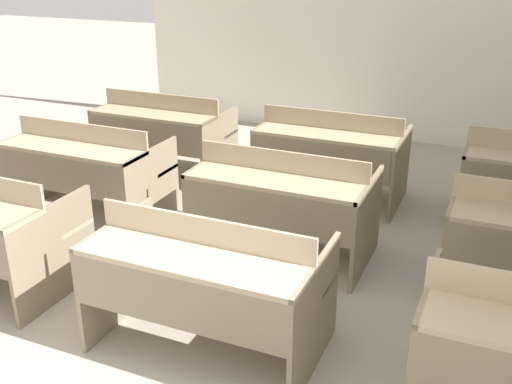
% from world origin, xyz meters
% --- Properties ---
extents(wall_back, '(6.19, 0.06, 2.84)m').
position_xyz_m(wall_back, '(0.00, 5.94, 1.42)').
color(wall_back, white).
rests_on(wall_back, ground_plane).
extents(bench_front_center, '(1.27, 0.77, 0.82)m').
position_xyz_m(bench_front_center, '(0.02, 1.44, 0.45)').
color(bench_front_center, '#83735C').
rests_on(bench_front_center, ground_plane).
extents(bench_second_left, '(1.27, 0.77, 0.82)m').
position_xyz_m(bench_second_left, '(-1.77, 2.66, 0.45)').
color(bench_second_left, '#81725B').
rests_on(bench_second_left, ground_plane).
extents(bench_second_center, '(1.27, 0.77, 0.82)m').
position_xyz_m(bench_second_center, '(0.00, 2.65, 0.45)').
color(bench_second_center, '#7C6D56').
rests_on(bench_second_center, ground_plane).
extents(bench_third_left, '(1.27, 0.77, 0.82)m').
position_xyz_m(bench_third_left, '(-1.74, 3.83, 0.45)').
color(bench_third_left, '#7A6B54').
rests_on(bench_third_left, ground_plane).
extents(bench_third_center, '(1.27, 0.77, 0.82)m').
position_xyz_m(bench_third_center, '(0.00, 3.84, 0.45)').
color(bench_third_center, '#7C6D56').
rests_on(bench_third_center, ground_plane).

